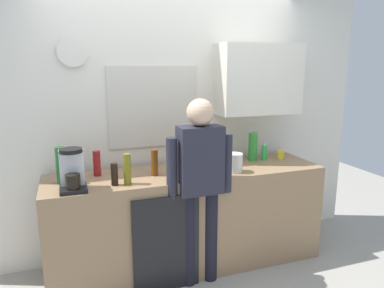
% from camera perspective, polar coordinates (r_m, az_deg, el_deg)
% --- Properties ---
extents(ground_plane, '(8.00, 8.00, 0.00)m').
position_cam_1_polar(ground_plane, '(3.38, 1.18, -20.86)').
color(ground_plane, '#9E998E').
extents(kitchen_counter, '(2.50, 0.64, 0.92)m').
position_cam_1_polar(kitchen_counter, '(3.41, -0.60, -11.76)').
color(kitchen_counter, '#937251').
rests_on(kitchen_counter, ground_plane).
extents(dishwasher_panel, '(0.56, 0.02, 0.83)m').
position_cam_1_polar(dishwasher_panel, '(3.06, -4.07, -15.69)').
color(dishwasher_panel, black).
rests_on(dishwasher_panel, ground_plane).
extents(back_wall_assembly, '(4.10, 0.42, 2.60)m').
position_cam_1_polar(back_wall_assembly, '(3.56, -1.05, 4.49)').
color(back_wall_assembly, silver).
rests_on(back_wall_assembly, ground_plane).
extents(coffee_maker, '(0.20, 0.20, 0.33)m').
position_cam_1_polar(coffee_maker, '(2.88, -18.51, -4.14)').
color(coffee_maker, black).
rests_on(coffee_maker, kitchen_counter).
extents(bottle_clear_soda, '(0.09, 0.09, 0.28)m').
position_cam_1_polar(bottle_clear_soda, '(3.63, 9.64, -0.44)').
color(bottle_clear_soda, '#2D8C33').
rests_on(bottle_clear_soda, kitchen_counter).
extents(bottle_amber_beer, '(0.06, 0.06, 0.23)m').
position_cam_1_polar(bottle_amber_beer, '(3.11, -5.98, -2.96)').
color(bottle_amber_beer, brown).
rests_on(bottle_amber_beer, kitchen_counter).
extents(bottle_olive_oil, '(0.06, 0.06, 0.25)m').
position_cam_1_polar(bottle_olive_oil, '(2.91, -10.26, -3.94)').
color(bottle_olive_oil, olive).
rests_on(bottle_olive_oil, kitchen_counter).
extents(bottle_dark_sauce, '(0.06, 0.06, 0.18)m').
position_cam_1_polar(bottle_dark_sauce, '(2.91, -12.23, -4.74)').
color(bottle_dark_sauce, black).
rests_on(bottle_dark_sauce, kitchen_counter).
extents(bottle_green_wine, '(0.07, 0.07, 0.30)m').
position_cam_1_polar(bottle_green_wine, '(3.07, -20.15, -3.20)').
color(bottle_green_wine, '#195923').
rests_on(bottle_green_wine, kitchen_counter).
extents(bottle_red_vinegar, '(0.06, 0.06, 0.22)m').
position_cam_1_polar(bottle_red_vinegar, '(3.19, -14.89, -3.00)').
color(bottle_red_vinegar, maroon).
rests_on(bottle_red_vinegar, kitchen_counter).
extents(cup_yellow_cup, '(0.07, 0.07, 0.09)m').
position_cam_1_polar(cup_yellow_cup, '(3.77, 13.91, -1.66)').
color(cup_yellow_cup, yellow).
rests_on(cup_yellow_cup, kitchen_counter).
extents(mixing_bowl, '(0.22, 0.22, 0.08)m').
position_cam_1_polar(mixing_bowl, '(3.10, -0.32, -4.37)').
color(mixing_bowl, orange).
rests_on(mixing_bowl, kitchen_counter).
extents(dish_soap, '(0.06, 0.06, 0.18)m').
position_cam_1_polar(dish_soap, '(3.67, 11.42, -1.32)').
color(dish_soap, green).
rests_on(dish_soap, kitchen_counter).
extents(storage_canister, '(0.14, 0.14, 0.17)m').
position_cam_1_polar(storage_canister, '(3.22, 6.79, -2.97)').
color(storage_canister, silver).
rests_on(storage_canister, kitchen_counter).
extents(person_at_sink, '(0.57, 0.22, 1.60)m').
position_cam_1_polar(person_at_sink, '(2.97, 1.27, -5.37)').
color(person_at_sink, black).
rests_on(person_at_sink, ground_plane).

